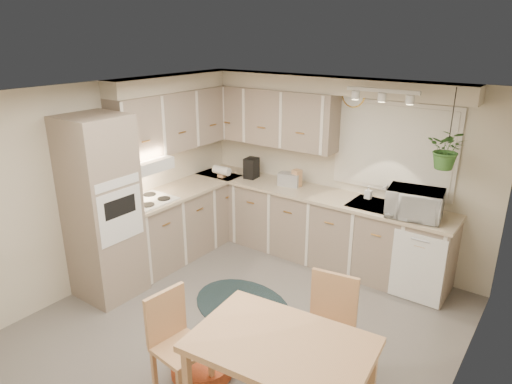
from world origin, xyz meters
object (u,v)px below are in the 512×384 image
chair_back (325,333)px  microwave (415,200)px  chair_left (181,346)px  pet_bed (202,366)px  braided_rug (242,305)px

chair_back → microwave: (0.10, 1.88, 0.67)m
chair_left → pet_bed: 0.46m
pet_bed → microwave: size_ratio=0.95×
pet_bed → microwave: microwave is taller
chair_back → microwave: size_ratio=1.60×
chair_left → pet_bed: size_ratio=1.58×
braided_rug → pet_bed: 1.12m
chair_back → pet_bed: size_ratio=1.68×
chair_left → braided_rug: size_ratio=0.72×
pet_bed → chair_left: bearing=-87.1°
chair_left → chair_back: size_ratio=0.94×
chair_left → pet_bed: bearing=-170.6°
chair_back → braided_rug: chair_back is taller
chair_back → pet_bed: bearing=23.4°
braided_rug → microwave: bearing=45.7°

